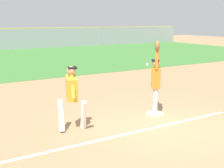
# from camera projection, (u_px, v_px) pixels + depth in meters

# --- Properties ---
(ground_plane) EXTENTS (77.97, 77.97, 0.00)m
(ground_plane) POSITION_uv_depth(u_px,v_px,m) (163.00, 125.00, 7.98)
(ground_plane) COLOR #A37A54
(outfield_grass) EXTENTS (44.88, 16.71, 0.01)m
(outfield_grass) POSITION_uv_depth(u_px,v_px,m) (23.00, 59.00, 21.81)
(outfield_grass) COLOR #3D7533
(outfield_grass) RESTS_ON ground_plane
(chalk_foul_line) EXTENTS (12.00, 0.10, 0.01)m
(chalk_foul_line) POSITION_uv_depth(u_px,v_px,m) (34.00, 155.00, 6.20)
(chalk_foul_line) COLOR white
(chalk_foul_line) RESTS_ON ground_plane
(first_base) EXTENTS (0.39, 0.39, 0.08)m
(first_base) POSITION_uv_depth(u_px,v_px,m) (155.00, 113.00, 8.91)
(first_base) COLOR white
(first_base) RESTS_ON ground_plane
(fielder) EXTENTS (0.62, 0.79, 2.28)m
(fielder) POSITION_uv_depth(u_px,v_px,m) (156.00, 79.00, 8.72)
(fielder) COLOR silver
(fielder) RESTS_ON ground_plane
(runner) EXTENTS (0.76, 0.83, 1.72)m
(runner) POSITION_uv_depth(u_px,v_px,m) (72.00, 94.00, 7.39)
(runner) COLOR white
(runner) RESTS_ON ground_plane
(baseball) EXTENTS (0.07, 0.07, 0.07)m
(baseball) POSITION_uv_depth(u_px,v_px,m) (147.00, 65.00, 8.11)
(baseball) COLOR white
(outfield_fence) EXTENTS (44.96, 0.08, 2.14)m
(outfield_fence) POSITION_uv_depth(u_px,v_px,m) (2.00, 39.00, 28.65)
(outfield_fence) COLOR #93999E
(outfield_fence) RESTS_ON ground_plane
(parked_car_green) EXTENTS (4.47, 2.25, 1.25)m
(parked_car_green) POSITION_uv_depth(u_px,v_px,m) (11.00, 40.00, 33.27)
(parked_car_green) COLOR #1E6B33
(parked_car_green) RESTS_ON ground_plane
(parked_car_tan) EXTENTS (4.53, 2.38, 1.25)m
(parked_car_tan) POSITION_uv_depth(u_px,v_px,m) (55.00, 39.00, 35.38)
(parked_car_tan) COLOR tan
(parked_car_tan) RESTS_ON ground_plane
(parked_car_black) EXTENTS (4.54, 2.41, 1.25)m
(parked_car_black) POSITION_uv_depth(u_px,v_px,m) (99.00, 38.00, 38.21)
(parked_car_black) COLOR black
(parked_car_black) RESTS_ON ground_plane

